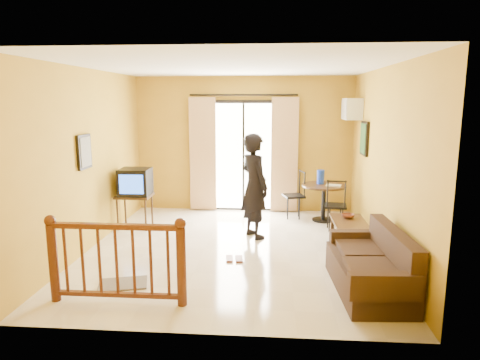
# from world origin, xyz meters

# --- Properties ---
(ground) EXTENTS (5.00, 5.00, 0.00)m
(ground) POSITION_xyz_m (0.00, 0.00, 0.00)
(ground) COLOR beige
(ground) RESTS_ON ground
(room_shell) EXTENTS (5.00, 5.00, 5.00)m
(room_shell) POSITION_xyz_m (0.00, 0.00, 1.70)
(room_shell) COLOR white
(room_shell) RESTS_ON ground
(balcony_door) EXTENTS (2.25, 0.14, 2.46)m
(balcony_door) POSITION_xyz_m (0.00, 2.43, 1.19)
(balcony_door) COLOR black
(balcony_door) RESTS_ON ground
(tv_table) EXTENTS (0.62, 0.51, 0.62)m
(tv_table) POSITION_xyz_m (-1.90, 1.05, 0.54)
(tv_table) COLOR black
(tv_table) RESTS_ON ground
(television) EXTENTS (0.54, 0.50, 0.48)m
(television) POSITION_xyz_m (-1.87, 1.04, 0.86)
(television) COLOR black
(television) RESTS_ON tv_table
(picture_left) EXTENTS (0.05, 0.42, 0.52)m
(picture_left) POSITION_xyz_m (-2.22, -0.20, 1.55)
(picture_left) COLOR black
(picture_left) RESTS_ON room_shell
(dining_table) EXTENTS (0.86, 0.86, 0.71)m
(dining_table) POSITION_xyz_m (1.60, 1.77, 0.56)
(dining_table) COLOR black
(dining_table) RESTS_ON ground
(water_jug) EXTENTS (0.14, 0.14, 0.27)m
(water_jug) POSITION_xyz_m (1.54, 1.86, 0.85)
(water_jug) COLOR #1431BF
(water_jug) RESTS_ON dining_table
(serving_tray) EXTENTS (0.32, 0.25, 0.02)m
(serving_tray) POSITION_xyz_m (1.77, 1.67, 0.72)
(serving_tray) COLOR beige
(serving_tray) RESTS_ON dining_table
(dining_chairs) EXTENTS (1.18, 1.22, 0.95)m
(dining_chairs) POSITION_xyz_m (1.39, 1.54, 0.00)
(dining_chairs) COLOR black
(dining_chairs) RESTS_ON ground
(air_conditioner) EXTENTS (0.31, 0.60, 0.40)m
(air_conditioner) POSITION_xyz_m (2.09, 1.95, 2.15)
(air_conditioner) COLOR white
(air_conditioner) RESTS_ON room_shell
(botanical_print) EXTENTS (0.05, 0.50, 0.60)m
(botanical_print) POSITION_xyz_m (2.22, 1.30, 1.65)
(botanical_print) COLOR black
(botanical_print) RESTS_ON room_shell
(coffee_table) EXTENTS (0.52, 0.93, 0.41)m
(coffee_table) POSITION_xyz_m (1.85, 0.32, 0.28)
(coffee_table) COLOR black
(coffee_table) RESTS_ON ground
(bowl) EXTENTS (0.23, 0.23, 0.07)m
(bowl) POSITION_xyz_m (1.85, 0.49, 0.45)
(bowl) COLOR brown
(bowl) RESTS_ON coffee_table
(sofa) EXTENTS (0.85, 1.68, 0.78)m
(sofa) POSITION_xyz_m (1.85, -1.36, 0.29)
(sofa) COLOR #321F13
(sofa) RESTS_ON ground
(standing_person) EXTENTS (0.71, 0.77, 1.78)m
(standing_person) POSITION_xyz_m (0.31, 0.68, 0.89)
(standing_person) COLOR black
(standing_person) RESTS_ON ground
(stair_balustrade) EXTENTS (1.63, 0.13, 1.04)m
(stair_balustrade) POSITION_xyz_m (-1.15, -1.90, 0.56)
(stair_balustrade) COLOR #471E0F
(stair_balustrade) RESTS_ON ground
(doormat) EXTENTS (0.68, 0.55, 0.02)m
(doormat) POSITION_xyz_m (-1.27, -1.41, 0.01)
(doormat) COLOR #5F574C
(doormat) RESTS_ON ground
(sandals) EXTENTS (0.27, 0.26, 0.03)m
(sandals) POSITION_xyz_m (0.07, -0.45, 0.01)
(sandals) COLOR brown
(sandals) RESTS_ON ground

